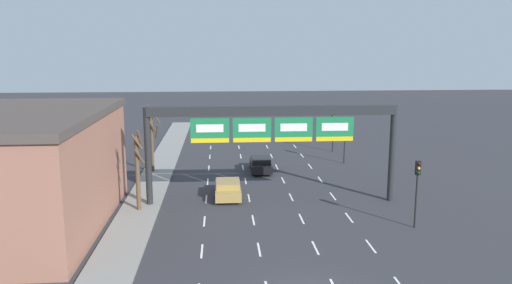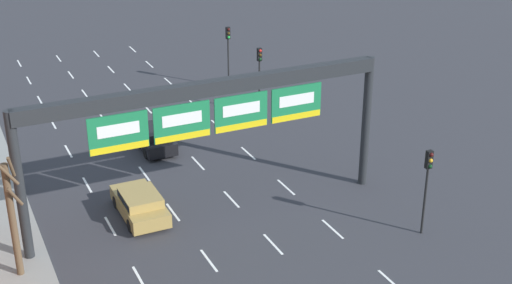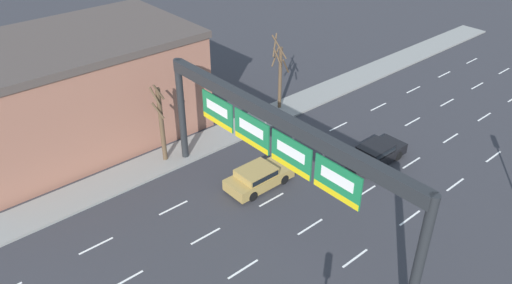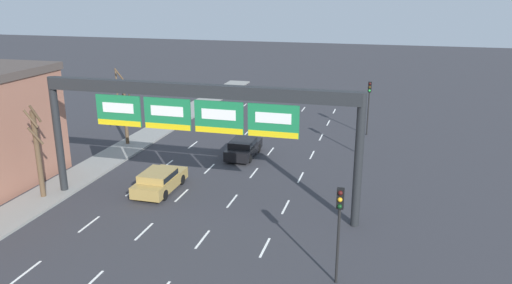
{
  "view_description": "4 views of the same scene",
  "coord_description": "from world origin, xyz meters",
  "px_view_note": "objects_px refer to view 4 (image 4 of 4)",
  "views": [
    {
      "loc": [
        -3.8,
        -21.09,
        11.55
      ],
      "look_at": [
        -1.08,
        16.31,
        4.37
      ],
      "focal_mm": 35.0,
      "sensor_mm": 36.0,
      "label": 1
    },
    {
      "loc": [
        -11.55,
        -15.02,
        18.12
      ],
      "look_at": [
        2.6,
        14.91,
        3.61
      ],
      "focal_mm": 50.0,
      "sensor_mm": 36.0,
      "label": 2
    },
    {
      "loc": [
        16.08,
        -0.61,
        19.21
      ],
      "look_at": [
        -2.56,
        15.52,
        3.96
      ],
      "focal_mm": 35.0,
      "sensor_mm": 36.0,
      "label": 3
    },
    {
      "loc": [
        10.27,
        -10.46,
        12.27
      ],
      "look_at": [
        2.72,
        17.59,
        3.36
      ],
      "focal_mm": 35.0,
      "sensor_mm": 36.0,
      "label": 4
    }
  ],
  "objects_px": {
    "car_gold": "(159,180)",
    "traffic_light_far_end": "(339,216)",
    "tree_bare_closest": "(37,151)",
    "sign_gantry": "(195,109)",
    "traffic_light_near_gantry": "(363,113)",
    "traffic_light_mid_block": "(369,97)",
    "car_black": "(243,147)",
    "tree_bare_second": "(124,106)"
  },
  "relations": [
    {
      "from": "car_black",
      "to": "tree_bare_closest",
      "type": "height_order",
      "value": "tree_bare_closest"
    },
    {
      "from": "traffic_light_near_gantry",
      "to": "traffic_light_far_end",
      "type": "distance_m",
      "value": 18.22
    },
    {
      "from": "traffic_light_near_gantry",
      "to": "tree_bare_second",
      "type": "relative_size",
      "value": 0.73
    },
    {
      "from": "sign_gantry",
      "to": "traffic_light_far_end",
      "type": "xyz_separation_m",
      "value": [
        8.7,
        -5.8,
        -2.78
      ]
    },
    {
      "from": "traffic_light_mid_block",
      "to": "tree_bare_closest",
      "type": "height_order",
      "value": "tree_bare_closest"
    },
    {
      "from": "sign_gantry",
      "to": "tree_bare_closest",
      "type": "distance_m",
      "value": 10.11
    },
    {
      "from": "car_gold",
      "to": "traffic_light_far_end",
      "type": "relative_size",
      "value": 1.0
    },
    {
      "from": "sign_gantry",
      "to": "traffic_light_far_end",
      "type": "bearing_deg",
      "value": -33.69
    },
    {
      "from": "tree_bare_closest",
      "to": "tree_bare_second",
      "type": "distance_m",
      "value": 11.17
    },
    {
      "from": "traffic_light_mid_block",
      "to": "tree_bare_closest",
      "type": "bearing_deg",
      "value": -133.4
    },
    {
      "from": "car_black",
      "to": "traffic_light_mid_block",
      "type": "relative_size",
      "value": 0.93
    },
    {
      "from": "traffic_light_near_gantry",
      "to": "traffic_light_far_end",
      "type": "bearing_deg",
      "value": -89.66
    },
    {
      "from": "car_gold",
      "to": "tree_bare_closest",
      "type": "distance_m",
      "value": 7.39
    },
    {
      "from": "car_gold",
      "to": "tree_bare_closest",
      "type": "xyz_separation_m",
      "value": [
        -6.35,
        -2.96,
        2.34
      ]
    },
    {
      "from": "traffic_light_near_gantry",
      "to": "tree_bare_closest",
      "type": "xyz_separation_m",
      "value": [
        -18.2,
        -13.66,
        -0.22
      ]
    },
    {
      "from": "car_gold",
      "to": "traffic_light_mid_block",
      "type": "relative_size",
      "value": 0.94
    },
    {
      "from": "car_gold",
      "to": "tree_bare_second",
      "type": "distance_m",
      "value": 10.97
    },
    {
      "from": "sign_gantry",
      "to": "tree_bare_second",
      "type": "height_order",
      "value": "sign_gantry"
    },
    {
      "from": "traffic_light_mid_block",
      "to": "traffic_light_far_end",
      "type": "distance_m",
      "value": 23.95
    },
    {
      "from": "sign_gantry",
      "to": "car_black",
      "type": "xyz_separation_m",
      "value": [
        -0.06,
        9.62,
        -5.2
      ]
    },
    {
      "from": "car_black",
      "to": "traffic_light_far_end",
      "type": "bearing_deg",
      "value": -60.41
    },
    {
      "from": "traffic_light_far_end",
      "to": "car_gold",
      "type": "bearing_deg",
      "value": 147.85
    },
    {
      "from": "sign_gantry",
      "to": "car_black",
      "type": "distance_m",
      "value": 10.94
    },
    {
      "from": "traffic_light_near_gantry",
      "to": "traffic_light_mid_block",
      "type": "distance_m",
      "value": 5.73
    },
    {
      "from": "traffic_light_near_gantry",
      "to": "traffic_light_mid_block",
      "type": "relative_size",
      "value": 0.98
    },
    {
      "from": "traffic_light_mid_block",
      "to": "traffic_light_far_end",
      "type": "xyz_separation_m",
      "value": [
        -0.02,
        -23.95,
        -0.19
      ]
    },
    {
      "from": "car_black",
      "to": "traffic_light_near_gantry",
      "type": "bearing_deg",
      "value": 17.9
    },
    {
      "from": "traffic_light_near_gantry",
      "to": "tree_bare_second",
      "type": "bearing_deg",
      "value": -172.38
    },
    {
      "from": "sign_gantry",
      "to": "traffic_light_far_end",
      "type": "relative_size",
      "value": 4.19
    },
    {
      "from": "car_black",
      "to": "traffic_light_far_end",
      "type": "distance_m",
      "value": 17.9
    },
    {
      "from": "car_gold",
      "to": "traffic_light_near_gantry",
      "type": "relative_size",
      "value": 0.96
    },
    {
      "from": "tree_bare_closest",
      "to": "sign_gantry",
      "type": "bearing_deg",
      "value": 7.35
    },
    {
      "from": "traffic_light_near_gantry",
      "to": "tree_bare_closest",
      "type": "bearing_deg",
      "value": -143.12
    },
    {
      "from": "sign_gantry",
      "to": "traffic_light_near_gantry",
      "type": "distance_m",
      "value": 15.33
    },
    {
      "from": "traffic_light_far_end",
      "to": "tree_bare_second",
      "type": "xyz_separation_m",
      "value": [
        -18.8,
        15.72,
        0.1
      ]
    },
    {
      "from": "car_gold",
      "to": "tree_bare_closest",
      "type": "height_order",
      "value": "tree_bare_closest"
    },
    {
      "from": "traffic_light_near_gantry",
      "to": "traffic_light_mid_block",
      "type": "height_order",
      "value": "traffic_light_mid_block"
    },
    {
      "from": "traffic_light_far_end",
      "to": "tree_bare_second",
      "type": "relative_size",
      "value": 0.7
    },
    {
      "from": "car_black",
      "to": "sign_gantry",
      "type": "bearing_deg",
      "value": -89.63
    },
    {
      "from": "car_gold",
      "to": "traffic_light_near_gantry",
      "type": "bearing_deg",
      "value": 42.08
    },
    {
      "from": "sign_gantry",
      "to": "traffic_light_near_gantry",
      "type": "height_order",
      "value": "sign_gantry"
    },
    {
      "from": "sign_gantry",
      "to": "car_gold",
      "type": "relative_size",
      "value": 4.19
    }
  ]
}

